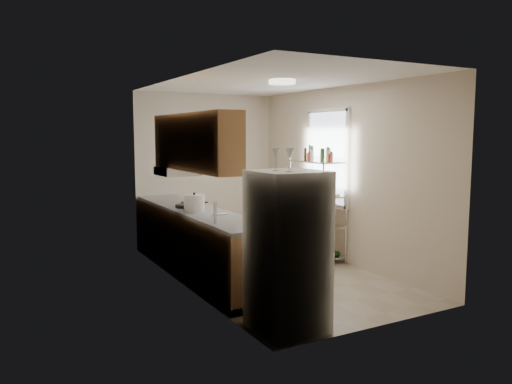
# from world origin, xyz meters

# --- Properties ---
(room) EXTENTS (2.52, 4.42, 2.62)m
(room) POSITION_xyz_m (0.00, 0.00, 1.30)
(room) COLOR #B4A792
(room) RESTS_ON ground
(counter_run) EXTENTS (0.63, 3.51, 0.90)m
(counter_run) POSITION_xyz_m (-0.92, 0.44, 0.45)
(counter_run) COLOR #B4804C
(counter_run) RESTS_ON ground
(upper_cabinets) EXTENTS (0.33, 2.20, 0.72)m
(upper_cabinets) POSITION_xyz_m (-1.05, 0.10, 1.81)
(upper_cabinets) COLOR #B4804C
(upper_cabinets) RESTS_ON room
(range_hood) EXTENTS (0.50, 0.60, 0.12)m
(range_hood) POSITION_xyz_m (-1.00, 0.90, 1.39)
(range_hood) COLOR #B7BABC
(range_hood) RESTS_ON room
(window) EXTENTS (0.06, 1.00, 1.46)m
(window) POSITION_xyz_m (1.23, 0.35, 1.55)
(window) COLOR white
(window) RESTS_ON room
(bakers_rack) EXTENTS (0.45, 0.90, 1.73)m
(bakers_rack) POSITION_xyz_m (1.00, 0.30, 1.11)
(bakers_rack) COLOR silver
(bakers_rack) RESTS_ON ground
(ceiling_dome) EXTENTS (0.34, 0.34, 0.05)m
(ceiling_dome) POSITION_xyz_m (0.00, -0.30, 2.57)
(ceiling_dome) COLOR white
(ceiling_dome) RESTS_ON room
(refrigerator) EXTENTS (0.64, 0.64, 1.57)m
(refrigerator) POSITION_xyz_m (-0.87, -1.82, 0.78)
(refrigerator) COLOR white
(refrigerator) RESTS_ON ground
(wine_glass_a) EXTENTS (0.08, 0.08, 0.22)m
(wine_glass_a) POSITION_xyz_m (-1.00, -1.81, 1.67)
(wine_glass_a) COLOR silver
(wine_glass_a) RESTS_ON refrigerator
(wine_glass_b) EXTENTS (0.08, 0.08, 0.22)m
(wine_glass_b) POSITION_xyz_m (-0.95, -1.97, 1.67)
(wine_glass_b) COLOR silver
(wine_glass_b) RESTS_ON refrigerator
(rice_cooker) EXTENTS (0.27, 0.27, 0.22)m
(rice_cooker) POSITION_xyz_m (-1.01, 0.24, 1.01)
(rice_cooker) COLOR white
(rice_cooker) RESTS_ON counter_run
(frying_pan_large) EXTENTS (0.27, 0.27, 0.04)m
(frying_pan_large) POSITION_xyz_m (-1.00, 0.62, 0.92)
(frying_pan_large) COLOR black
(frying_pan_large) RESTS_ON counter_run
(frying_pan_small) EXTENTS (0.26, 0.26, 0.05)m
(frying_pan_small) POSITION_xyz_m (-0.85, 0.85, 0.92)
(frying_pan_small) COLOR black
(frying_pan_small) RESTS_ON counter_run
(cutting_board) EXTENTS (0.44, 0.50, 0.03)m
(cutting_board) POSITION_xyz_m (0.91, 0.07, 1.03)
(cutting_board) COLOR tan
(cutting_board) RESTS_ON bakers_rack
(espresso_machine) EXTENTS (0.23, 0.29, 0.29)m
(espresso_machine) POSITION_xyz_m (1.07, 0.52, 1.16)
(espresso_machine) COLOR black
(espresso_machine) RESTS_ON bakers_rack
(storage_bag) EXTENTS (0.10, 0.13, 0.14)m
(storage_bag) POSITION_xyz_m (1.03, 0.63, 0.63)
(storage_bag) COLOR #AB2915
(storage_bag) RESTS_ON bakers_rack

